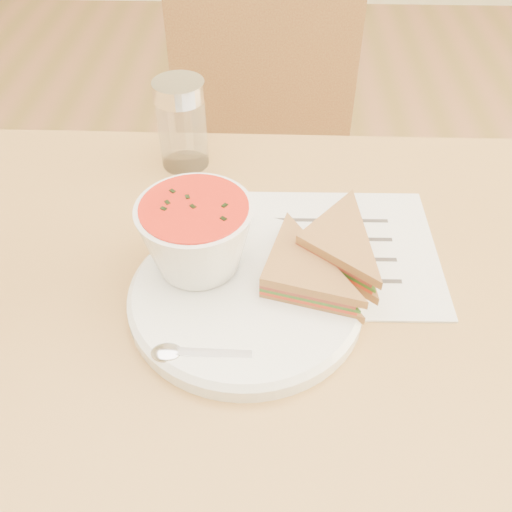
# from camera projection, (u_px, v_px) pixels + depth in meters

# --- Properties ---
(dining_table) EXTENTS (1.00, 0.70, 0.75)m
(dining_table) POSITION_uv_depth(u_px,v_px,m) (259.00, 470.00, 0.87)
(dining_table) COLOR #905F2C
(dining_table) RESTS_ON floor
(chair_far) EXTENTS (0.43, 0.43, 0.91)m
(chair_far) POSITION_uv_depth(u_px,v_px,m) (267.00, 194.00, 1.24)
(chair_far) COLOR brown
(chair_far) RESTS_ON floor
(plate) EXTENTS (0.27, 0.27, 0.02)m
(plate) POSITION_uv_depth(u_px,v_px,m) (246.00, 297.00, 0.61)
(plate) COLOR white
(plate) RESTS_ON dining_table
(soup_bowl) EXTENTS (0.13, 0.13, 0.08)m
(soup_bowl) POSITION_uv_depth(u_px,v_px,m) (197.00, 239.00, 0.61)
(soup_bowl) COLOR white
(soup_bowl) RESTS_ON plate
(sandwich_half_a) EXTENTS (0.14, 0.14, 0.03)m
(sandwich_half_a) POSITION_uv_depth(u_px,v_px,m) (259.00, 290.00, 0.59)
(sandwich_half_a) COLOR #A8753B
(sandwich_half_a) RESTS_ON plate
(sandwich_half_b) EXTENTS (0.15, 0.15, 0.03)m
(sandwich_half_b) POSITION_uv_depth(u_px,v_px,m) (295.00, 247.00, 0.62)
(sandwich_half_b) COLOR #A8753B
(sandwich_half_b) RESTS_ON plate
(spoon) EXTENTS (0.16, 0.03, 0.01)m
(spoon) POSITION_uv_depth(u_px,v_px,m) (215.00, 354.00, 0.54)
(spoon) COLOR silver
(spoon) RESTS_ON plate
(paper_menu) EXTENTS (0.30, 0.22, 0.00)m
(paper_menu) POSITION_uv_depth(u_px,v_px,m) (310.00, 249.00, 0.68)
(paper_menu) COLOR white
(paper_menu) RESTS_ON dining_table
(condiment_shaker) EXTENTS (0.09, 0.09, 0.12)m
(condiment_shaker) POSITION_uv_depth(u_px,v_px,m) (182.00, 124.00, 0.77)
(condiment_shaker) COLOR silver
(condiment_shaker) RESTS_ON dining_table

